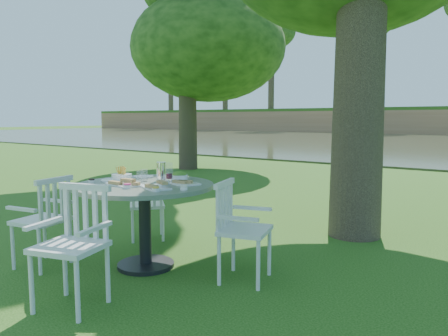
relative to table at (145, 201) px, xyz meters
The scene contains 7 objects.
ground 1.44m from the table, 95.49° to the left, with size 140.00×140.00×0.00m, color #18400D.
table is the anchor object (origin of this frame).
chair_ne 0.96m from the table, 16.41° to the left, with size 0.54×0.56×0.90m.
chair_nw 0.97m from the table, 135.28° to the left, with size 0.56×0.56×0.81m.
chair_sw 0.96m from the table, 142.57° to the right, with size 0.51×0.53×0.90m.
chair_se 0.95m from the table, 77.07° to the right, with size 0.59×0.57×0.95m.
tableware 0.23m from the table, 116.61° to the left, with size 1.13×0.79×0.21m.
Camera 1 is at (3.27, -4.19, 1.48)m, focal length 35.00 mm.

